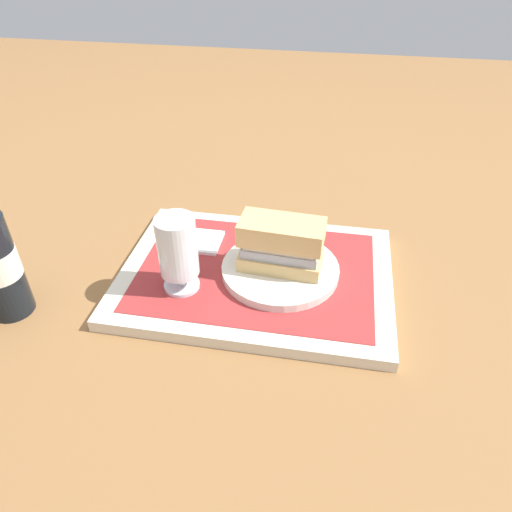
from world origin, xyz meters
TOP-DOWN VIEW (x-y plane):
  - ground_plane at (0.00, 0.00)m, footprint 3.00×3.00m
  - tray at (0.00, 0.00)m, footprint 0.44×0.32m
  - placemat at (0.00, 0.00)m, footprint 0.38×0.27m
  - plate at (-0.04, 0.00)m, footprint 0.19×0.19m
  - sandwich at (-0.04, 0.00)m, footprint 0.14×0.07m
  - beer_glass at (0.11, 0.06)m, footprint 0.06×0.06m
  - napkin_folded at (0.12, -0.06)m, footprint 0.09×0.07m

SIDE VIEW (x-z plane):
  - ground_plane at x=0.00m, z-range 0.00..0.00m
  - tray at x=0.00m, z-range 0.00..0.02m
  - placemat at x=0.00m, z-range 0.02..0.02m
  - napkin_folded at x=0.12m, z-range 0.02..0.03m
  - plate at x=-0.04m, z-range 0.02..0.04m
  - sandwich at x=-0.04m, z-range 0.04..0.12m
  - beer_glass at x=0.11m, z-range 0.03..0.15m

